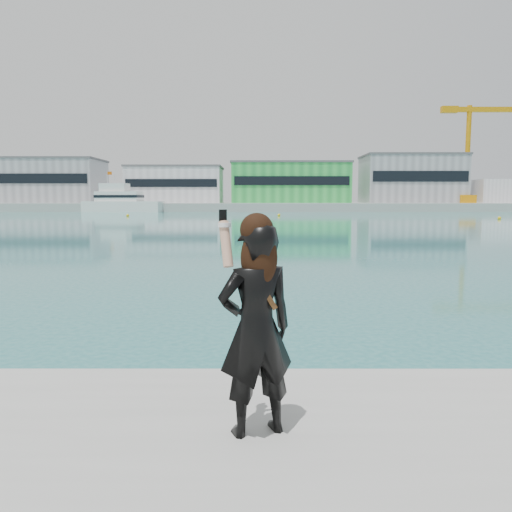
{
  "coord_description": "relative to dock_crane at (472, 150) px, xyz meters",
  "views": [
    {
      "loc": [
        -0.73,
        -4.57,
        2.73
      ],
      "look_at": [
        -0.74,
        0.11,
        2.21
      ],
      "focal_mm": 35.0,
      "sensor_mm": 36.0,
      "label": 1
    }
  ],
  "objects": [
    {
      "name": "flagpole_right",
      "position": [
        -31.11,
        -1.0,
        -8.53
      ],
      "size": [
        1.28,
        0.16,
        8.0
      ],
      "color": "silver",
      "rests_on": "far_quay"
    },
    {
      "name": "buoy_far",
      "position": [
        -75.69,
        -42.3,
        -15.07
      ],
      "size": [
        0.5,
        0.5,
        0.5
      ],
      "primitive_type": "sphere",
      "color": "yellow",
      "rests_on": "ground"
    },
    {
      "name": "motor_yacht",
      "position": [
        -85.16,
        -11.02,
        -12.65
      ],
      "size": [
        19.0,
        7.98,
        8.6
      ],
      "rotation": [
        0.0,
        0.0,
        -0.16
      ],
      "color": "white",
      "rests_on": "ground"
    },
    {
      "name": "buoy_extra",
      "position": [
        -50.09,
        -40.57,
        -15.07
      ],
      "size": [
        0.5,
        0.5,
        0.5
      ],
      "primitive_type": "sphere",
      "color": "yellow",
      "rests_on": "ground"
    },
    {
      "name": "warehouse_white",
      "position": [
        -75.2,
        5.98,
        -8.31
      ],
      "size": [
        24.48,
        15.35,
        9.5
      ],
      "color": "silver",
      "rests_on": "far_quay"
    },
    {
      "name": "dock_crane",
      "position": [
        0.0,
        0.0,
        0.0
      ],
      "size": [
        23.0,
        4.0,
        24.0
      ],
      "color": "orange",
      "rests_on": "far_quay"
    },
    {
      "name": "ground",
      "position": [
        -53.2,
        -122.0,
        -15.07
      ],
      "size": [
        500.0,
        500.0,
        0.0
      ],
      "primitive_type": "plane",
      "color": "#166568",
      "rests_on": "ground"
    },
    {
      "name": "warehouse_grey_right",
      "position": [
        -13.2,
        5.98,
        -6.8
      ],
      "size": [
        25.5,
        15.35,
        12.5
      ],
      "color": "gray",
      "rests_on": "far_quay"
    },
    {
      "name": "woman",
      "position": [
        -53.94,
        -122.59,
        -13.33
      ],
      "size": [
        0.75,
        0.62,
        1.86
      ],
      "rotation": [
        0.0,
        0.0,
        3.5
      ],
      "color": "black",
      "rests_on": "near_quay"
    },
    {
      "name": "buoy_near",
      "position": [
        -19.12,
        -55.01,
        -15.07
      ],
      "size": [
        0.5,
        0.5,
        0.5
      ],
      "primitive_type": "sphere",
      "color": "yellow",
      "rests_on": "ground"
    },
    {
      "name": "ancillary_shed",
      "position": [
        8.8,
        4.0,
        -10.07
      ],
      "size": [
        12.0,
        10.0,
        6.0
      ],
      "primitive_type": "cube",
      "color": "silver",
      "rests_on": "far_quay"
    },
    {
      "name": "far_quay",
      "position": [
        -53.2,
        8.0,
        -14.07
      ],
      "size": [
        320.0,
        40.0,
        2.0
      ],
      "primitive_type": "cube",
      "color": "#9E9E99",
      "rests_on": "ground"
    },
    {
      "name": "flagpole_left",
      "position": [
        -91.11,
        -1.0,
        -8.53
      ],
      "size": [
        1.28,
        0.16,
        8.0
      ],
      "color": "silver",
      "rests_on": "far_quay"
    },
    {
      "name": "warehouse_green",
      "position": [
        -45.2,
        5.98,
        -7.81
      ],
      "size": [
        30.6,
        16.36,
        10.5
      ],
      "color": "green",
      "rests_on": "far_quay"
    },
    {
      "name": "warehouse_grey_left",
      "position": [
        -108.2,
        5.98,
        -7.3
      ],
      "size": [
        26.52,
        16.36,
        11.5
      ],
      "color": "gray",
      "rests_on": "far_quay"
    }
  ]
}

